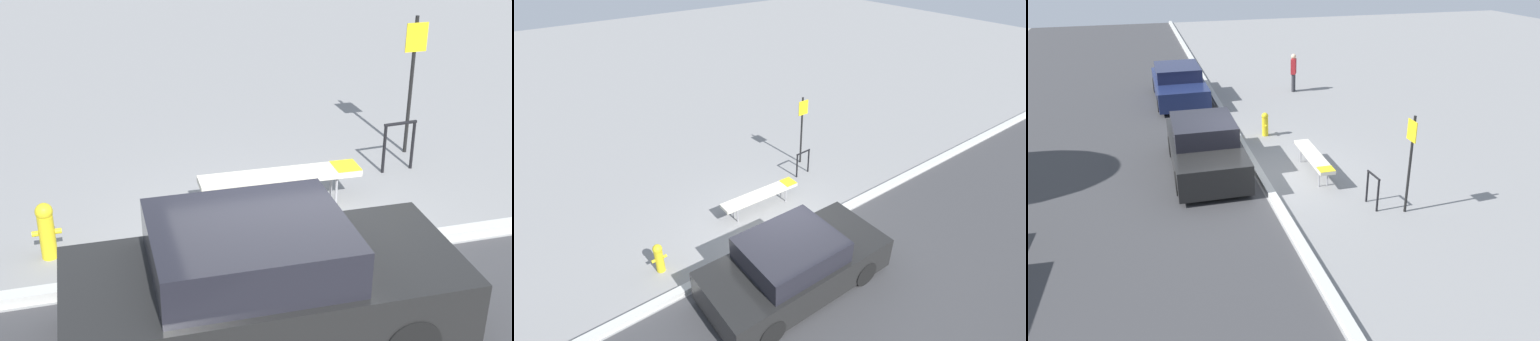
{
  "view_description": "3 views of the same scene",
  "coord_description": "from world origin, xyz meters",
  "views": [
    {
      "loc": [
        -2.26,
        -7.17,
        4.87
      ],
      "look_at": [
        -0.15,
        0.66,
        1.0
      ],
      "focal_mm": 50.0,
      "sensor_mm": 36.0,
      "label": 1
    },
    {
      "loc": [
        -4.73,
        -5.92,
        6.84
      ],
      "look_at": [
        0.87,
        1.59,
        1.02
      ],
      "focal_mm": 28.0,
      "sensor_mm": 36.0,
      "label": 2
    },
    {
      "loc": [
        11.9,
        -2.73,
        5.58
      ],
      "look_at": [
        1.43,
        0.31,
        0.66
      ],
      "focal_mm": 35.0,
      "sensor_mm": 36.0,
      "label": 3
    }
  ],
  "objects": [
    {
      "name": "curb",
      "position": [
        0.0,
        0.0,
        0.07
      ],
      "size": [
        60.0,
        0.2,
        0.13
      ],
      "color": "#B7B7B2",
      "rests_on": "ground_plane"
    },
    {
      "name": "ground_plane",
      "position": [
        0.0,
        0.0,
        0.0
      ],
      "size": [
        60.0,
        60.0,
        0.0
      ],
      "primitive_type": "plane",
      "color": "gray"
    },
    {
      "name": "sign_post",
      "position": [
        3.0,
        2.74,
        1.38
      ],
      "size": [
        0.36,
        0.08,
        2.3
      ],
      "color": "black",
      "rests_on": "ground_plane"
    },
    {
      "name": "parked_car_near",
      "position": [
        -0.62,
        -1.29,
        0.64
      ],
      "size": [
        4.12,
        1.87,
        1.39
      ],
      "rotation": [
        0.0,
        0.0,
        -0.01
      ],
      "color": "black",
      "rests_on": "ground_plane"
    },
    {
      "name": "pedestrian",
      "position": [
        -7.66,
        3.36,
        0.83
      ],
      "size": [
        0.4,
        0.32,
        1.56
      ],
      "rotation": [
        0.0,
        0.0,
        5.84
      ],
      "color": "#333338",
      "rests_on": "ground_plane"
    },
    {
      "name": "bench",
      "position": [
        0.42,
        1.43,
        0.49
      ],
      "size": [
        2.32,
        0.46,
        0.55
      ],
      "rotation": [
        0.0,
        0.0,
        -0.02
      ],
      "color": "#99999E",
      "rests_on": "ground_plane"
    },
    {
      "name": "parked_car_far",
      "position": [
        -7.78,
        -1.33,
        0.62
      ],
      "size": [
        4.55,
        1.91,
        1.32
      ],
      "rotation": [
        0.0,
        0.0,
        0.01
      ],
      "color": "black",
      "rests_on": "ground_plane"
    },
    {
      "name": "road_strip",
      "position": [
        0.0,
        -5.15,
        0.0
      ],
      "size": [
        60.0,
        10.0,
        0.01
      ],
      "color": "#38383A",
      "rests_on": "ground_plane"
    },
    {
      "name": "fire_hydrant",
      "position": [
        -2.78,
        0.91,
        0.41
      ],
      "size": [
        0.36,
        0.22,
        0.77
      ],
      "color": "gold",
      "rests_on": "ground_plane"
    },
    {
      "name": "bike_rack",
      "position": [
        2.56,
        2.12,
        0.5
      ],
      "size": [
        0.55,
        0.08,
        0.83
      ],
      "rotation": [
        0.0,
        0.0,
        0.06
      ],
      "color": "black",
      "rests_on": "ground_plane"
    }
  ]
}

